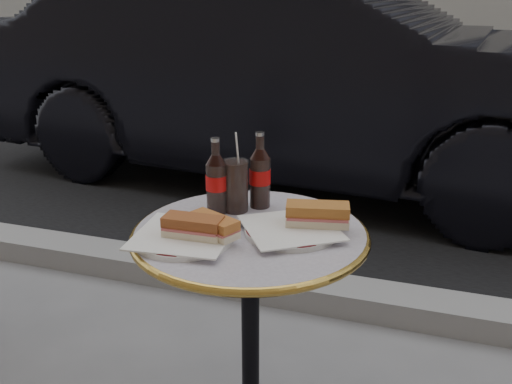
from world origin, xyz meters
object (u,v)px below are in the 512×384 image
(plate_left, at_px, (184,238))
(cola_bottle_right, at_px, (260,170))
(plate_right, at_px, (291,231))
(bistro_table, at_px, (250,348))
(cola_bottle_left, at_px, (216,176))
(parked_car, at_px, (300,75))
(cola_glass, at_px, (236,186))

(plate_left, relative_size, cola_bottle_right, 1.13)
(plate_right, distance_m, cola_bottle_right, 0.23)
(bistro_table, bearing_deg, plate_right, 6.63)
(plate_left, distance_m, cola_bottle_left, 0.22)
(bistro_table, bearing_deg, cola_bottle_left, 145.62)
(plate_right, height_order, cola_bottle_right, cola_bottle_right)
(plate_right, distance_m, parked_car, 2.64)
(cola_bottle_right, bearing_deg, parked_car, 101.27)
(cola_bottle_left, bearing_deg, plate_right, -17.72)
(plate_left, relative_size, cola_glass, 1.67)
(cola_bottle_right, distance_m, cola_glass, 0.08)
(parked_car, bearing_deg, plate_left, -166.43)
(cola_bottle_right, bearing_deg, plate_left, -111.48)
(cola_bottle_left, bearing_deg, parked_car, 98.67)
(plate_right, bearing_deg, cola_glass, 151.15)
(bistro_table, xyz_separation_m, cola_glass, (-0.08, 0.12, 0.44))
(plate_right, bearing_deg, cola_bottle_right, 130.53)
(plate_left, xyz_separation_m, cola_glass, (0.06, 0.23, 0.07))
(cola_bottle_left, relative_size, cola_glass, 1.45)
(cola_bottle_right, bearing_deg, cola_glass, -136.24)
(plate_left, height_order, cola_glass, cola_glass)
(plate_right, height_order, parked_car, parked_car)
(bistro_table, height_order, parked_car, parked_car)
(bistro_table, distance_m, cola_glass, 0.46)
(bistro_table, distance_m, parked_car, 2.65)
(plate_left, xyz_separation_m, cola_bottle_left, (0.01, 0.20, 0.10))
(cola_bottle_right, relative_size, cola_glass, 1.48)
(plate_left, distance_m, cola_glass, 0.24)
(cola_bottle_left, distance_m, cola_bottle_right, 0.13)
(cola_glass, bearing_deg, bistro_table, -54.90)
(plate_left, bearing_deg, parked_car, 97.84)
(bistro_table, distance_m, cola_bottle_right, 0.51)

